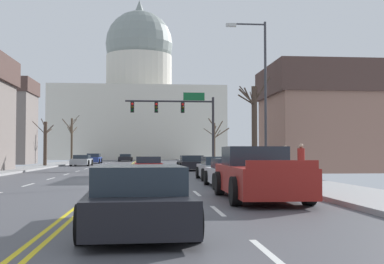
# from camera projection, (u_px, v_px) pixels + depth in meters

# --- Properties ---
(ground) EXTENTS (20.00, 180.00, 0.20)m
(ground) POSITION_uv_depth(u_px,v_px,m) (113.00, 180.00, 25.67)
(ground) COLOR #4C4C51
(signal_gantry) EXTENTS (7.91, 0.41, 6.61)m
(signal_gantry) POSITION_uv_depth(u_px,v_px,m) (181.00, 113.00, 44.17)
(signal_gantry) COLOR #28282D
(signal_gantry) RESTS_ON ground
(street_lamp_right) EXTENTS (2.25, 0.24, 8.49)m
(street_lamp_right) POSITION_uv_depth(u_px,v_px,m) (261.00, 85.00, 27.25)
(street_lamp_right) COLOR #333338
(street_lamp_right) RESTS_ON ground
(capitol_building) EXTENTS (33.24, 22.83, 33.09)m
(capitol_building) POSITION_uv_depth(u_px,v_px,m) (139.00, 106.00, 102.68)
(capitol_building) COLOR beige
(capitol_building) RESTS_ON ground
(sedan_near_00) EXTENTS (2.17, 4.35, 1.19)m
(sedan_near_00) POSITION_uv_depth(u_px,v_px,m) (191.00, 163.00, 39.35)
(sedan_near_00) COLOR black
(sedan_near_00) RESTS_ON ground
(sedan_near_01) EXTENTS (2.02, 4.53, 1.16)m
(sedan_near_01) POSITION_uv_depth(u_px,v_px,m) (148.00, 166.00, 32.44)
(sedan_near_01) COLOR #B71414
(sedan_near_01) RESTS_ON ground
(sedan_near_02) EXTENTS (1.94, 4.52, 1.22)m
(sedan_near_02) POSITION_uv_depth(u_px,v_px,m) (217.00, 169.00, 26.19)
(sedan_near_02) COLOR #9EA3A8
(sedan_near_02) RESTS_ON ground
(sedan_near_03) EXTENTS (1.97, 4.39, 1.19)m
(sedan_near_03) POSITION_uv_depth(u_px,v_px,m) (232.00, 174.00, 20.69)
(sedan_near_03) COLOR silver
(sedan_near_03) RESTS_ON ground
(pickup_truck_near_04) EXTENTS (2.36, 5.72, 1.63)m
(pickup_truck_near_04) POSITION_uv_depth(u_px,v_px,m) (258.00, 175.00, 15.36)
(pickup_truck_near_04) COLOR maroon
(pickup_truck_near_04) RESTS_ON ground
(sedan_near_05) EXTENTS (2.15, 4.74, 1.21)m
(sedan_near_05) POSITION_uv_depth(u_px,v_px,m) (138.00, 200.00, 9.30)
(sedan_near_05) COLOR black
(sedan_near_05) RESTS_ON ground
(sedan_oncoming_00) EXTENTS (2.06, 4.26, 1.14)m
(sedan_oncoming_00) POSITION_uv_depth(u_px,v_px,m) (82.00, 161.00, 52.30)
(sedan_oncoming_00) COLOR #9EA3A8
(sedan_oncoming_00) RESTS_ON ground
(sedan_oncoming_01) EXTENTS (2.00, 4.30, 1.26)m
(sedan_oncoming_01) POSITION_uv_depth(u_px,v_px,m) (94.00, 159.00, 63.57)
(sedan_oncoming_01) COLOR navy
(sedan_oncoming_01) RESTS_ON ground
(sedan_oncoming_02) EXTENTS (2.10, 4.60, 1.14)m
(sedan_oncoming_02) POSITION_uv_depth(u_px,v_px,m) (126.00, 158.00, 76.57)
(sedan_oncoming_02) COLOR black
(sedan_oncoming_02) RESTS_ON ground
(flank_building_02) EXTENTS (13.10, 8.32, 7.91)m
(flank_building_02) POSITION_uv_depth(u_px,v_px,m) (351.00, 118.00, 37.96)
(flank_building_02) COLOR #8C6656
(flank_building_02) RESTS_ON ground
(bare_tree_00) EXTENTS (2.17, 2.30, 6.10)m
(bare_tree_00) POSITION_uv_depth(u_px,v_px,m) (254.00, 125.00, 31.96)
(bare_tree_00) COLOR #423328
(bare_tree_00) RESTS_ON ground
(bare_tree_01) EXTENTS (2.31, 2.25, 4.52)m
(bare_tree_01) POSITION_uv_depth(u_px,v_px,m) (45.00, 142.00, 48.56)
(bare_tree_01) COLOR #423328
(bare_tree_01) RESTS_ON ground
(bare_tree_02) EXTENTS (2.76, 1.75, 4.93)m
(bare_tree_02) POSITION_uv_depth(u_px,v_px,m) (214.00, 141.00, 53.79)
(bare_tree_02) COLOR #4C3D2D
(bare_tree_02) RESTS_ON ground
(bare_tree_03) EXTENTS (2.21, 2.72, 6.22)m
(bare_tree_03) POSITION_uv_depth(u_px,v_px,m) (72.00, 138.00, 65.33)
(bare_tree_03) COLOR #4C3D2D
(bare_tree_03) RESTS_ON ground
(pedestrian_00) EXTENTS (0.35, 0.34, 1.65)m
(pedestrian_00) POSITION_uv_depth(u_px,v_px,m) (285.00, 160.00, 25.82)
(pedestrian_00) COLOR black
(pedestrian_00) RESTS_ON ground
(pedestrian_01) EXTENTS (0.35, 0.34, 1.71)m
(pedestrian_01) POSITION_uv_depth(u_px,v_px,m) (301.00, 160.00, 23.23)
(pedestrian_01) COLOR black
(pedestrian_01) RESTS_ON ground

